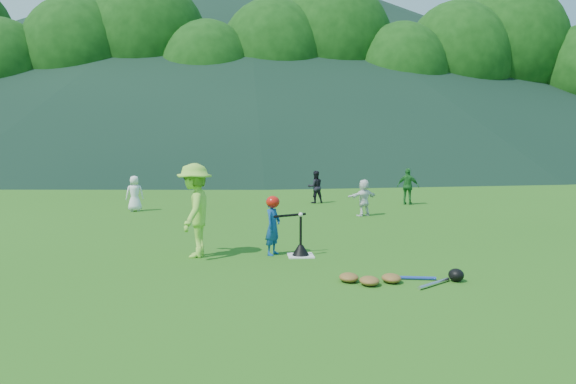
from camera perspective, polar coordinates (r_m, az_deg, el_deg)
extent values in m
plane|color=#286116|center=(9.93, 1.29, -6.53)|extent=(120.00, 120.00, 0.00)
cube|color=silver|center=(9.93, 1.29, -6.47)|extent=(0.45, 0.45, 0.02)
sphere|color=white|center=(9.80, 1.30, -2.31)|extent=(0.08, 0.08, 0.08)
imported|color=navy|center=(9.95, -1.55, -3.49)|extent=(0.40, 0.45, 1.03)
imported|color=#92D93F|center=(9.90, -9.45, -1.84)|extent=(0.75, 1.13, 1.64)
imported|color=white|center=(16.57, -15.32, -0.15)|extent=(0.55, 0.42, 1.02)
imported|color=black|center=(18.05, 2.79, 0.51)|extent=(0.57, 0.48, 1.04)
imported|color=#216E29|center=(18.01, 12.09, 0.56)|extent=(0.73, 0.53, 1.15)
imported|color=white|center=(15.15, 7.71, -0.57)|extent=(0.95, 0.66, 0.98)
cone|color=black|center=(9.91, 1.30, -5.91)|extent=(0.30, 0.30, 0.18)
cylinder|color=black|center=(9.84, 1.30, -3.97)|extent=(0.04, 0.04, 0.50)
ellipsoid|color=red|center=(9.90, -1.56, -1.01)|extent=(0.24, 0.26, 0.22)
cylinder|color=black|center=(9.98, 0.16, -2.38)|extent=(0.61, 0.22, 0.07)
ellipsoid|color=olive|center=(8.07, 8.27, -8.92)|extent=(0.28, 0.34, 0.13)
ellipsoid|color=olive|center=(8.27, 10.46, -8.60)|extent=(0.28, 0.34, 0.13)
ellipsoid|color=olive|center=(8.23, 6.20, -8.62)|extent=(0.28, 0.34, 0.13)
cylinder|color=silver|center=(8.24, 14.60, -8.99)|extent=(0.61, 0.48, 0.06)
cylinder|color=#263FA5|center=(8.50, 12.52, -8.52)|extent=(0.68, 0.18, 0.05)
ellipsoid|color=black|center=(8.55, 16.71, -8.08)|extent=(0.22, 0.24, 0.19)
cube|color=gray|center=(37.70, -3.46, 3.16)|extent=(70.00, 0.03, 1.20)
cube|color=yellow|center=(37.68, -3.47, 4.14)|extent=(70.00, 0.08, 0.08)
cylinder|color=gray|center=(37.70, -3.46, 3.16)|extent=(0.07, 0.07, 1.30)
cylinder|color=#382314|center=(44.81, -26.81, 4.22)|extent=(0.56, 0.56, 3.18)
ellipsoid|color=#164711|center=(45.04, -27.09, 10.65)|extent=(6.92, 6.92, 7.95)
cylinder|color=#382314|center=(44.71, -20.37, 4.84)|extent=(0.56, 0.56, 3.78)
ellipsoid|color=#164711|center=(45.09, -20.63, 12.47)|extent=(8.21, 8.21, 9.44)
cylinder|color=#382314|center=(45.19, -13.98, 5.39)|extent=(0.56, 0.56, 4.38)
ellipsoid|color=#164711|center=(45.74, -14.18, 14.11)|extent=(9.50, 9.50, 10.92)
cylinder|color=#382314|center=(41.71, -8.04, 4.72)|extent=(0.56, 0.56, 3.22)
ellipsoid|color=#164711|center=(41.97, -8.14, 11.71)|extent=(6.99, 6.99, 8.04)
cylinder|color=#382314|center=(43.24, -1.56, 5.19)|extent=(0.56, 0.56, 3.81)
ellipsoid|color=#164711|center=(43.64, -1.58, 13.15)|extent=(8.28, 8.28, 9.53)
cylinder|color=#382314|center=(45.28, 4.43, 5.56)|extent=(0.56, 0.56, 4.41)
ellipsoid|color=#164711|center=(45.84, 4.49, 14.33)|extent=(9.58, 9.58, 11.01)
cylinder|color=#382314|center=(43.43, 11.36, 4.71)|extent=(0.56, 0.56, 3.25)
ellipsoid|color=#164711|center=(43.69, 11.49, 11.50)|extent=(7.07, 7.07, 8.13)
cylinder|color=#382314|center=(46.41, 16.55, 5.00)|extent=(0.56, 0.56, 3.85)
ellipsoid|color=#164711|center=(46.80, 16.76, 12.49)|extent=(8.36, 8.36, 9.61)
cylinder|color=#382314|center=(49.73, 21.09, 5.22)|extent=(0.56, 0.56, 4.44)
ellipsoid|color=#164711|center=(50.25, 21.37, 13.28)|extent=(9.65, 9.65, 11.10)
cone|color=black|center=(93.70, -4.52, 13.92)|extent=(140.00, 140.00, 32.00)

